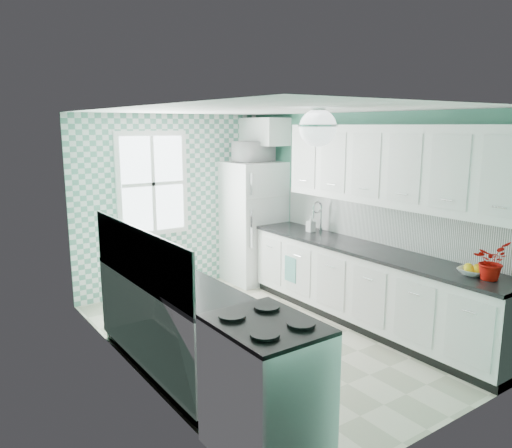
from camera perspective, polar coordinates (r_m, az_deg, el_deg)
floor at (r=5.78m, az=1.05°, el=-12.81°), size 3.00×4.40×0.02m
ceiling at (r=5.28m, az=1.15°, el=13.03°), size 3.00×4.40×0.02m
wall_back at (r=7.26m, az=-9.28°, el=2.42°), size 3.00×0.02×2.50m
wall_front at (r=3.89m, az=20.83°, el=-5.85°), size 3.00×0.02×2.50m
wall_left at (r=4.68m, az=-14.00°, el=-2.63°), size 0.02×4.40×2.50m
wall_right at (r=6.39m, az=12.09°, el=1.11°), size 0.02×4.40×2.50m
accent_wall at (r=7.24m, az=-9.20°, el=2.39°), size 3.00×0.01×2.50m
window at (r=7.03m, az=-11.75°, el=4.51°), size 1.04×0.05×1.44m
backsplash_right at (r=6.12m, az=14.67°, el=0.04°), size 0.02×3.60×0.51m
backsplash_left at (r=4.63m, az=-13.38°, el=-3.44°), size 0.02×2.15×0.51m
upper_cabinets_right at (r=5.78m, az=15.55°, el=6.42°), size 0.33×3.20×0.90m
upper_cabinet_fridge at (r=7.52m, az=0.86°, el=10.51°), size 0.40×0.74×0.40m
ceiling_light at (r=4.66m, az=7.08°, el=10.89°), size 0.34×0.34×0.35m
base_cabinets_right at (r=6.09m, az=12.56°, el=-7.16°), size 0.60×3.60×0.90m
countertop_right at (r=5.95m, az=12.65°, el=-2.89°), size 0.63×3.60×0.04m
base_cabinets_left at (r=4.98m, az=-9.85°, el=-11.32°), size 0.60×2.15×0.90m
countertop_left at (r=4.82m, az=-9.88°, el=-6.12°), size 0.63×2.15×0.04m
fridge at (r=7.54m, az=-0.26°, el=0.23°), size 0.79×0.78×1.81m
stove at (r=3.72m, az=1.12°, el=-18.12°), size 0.66×0.82×0.99m
sink at (r=6.68m, az=6.22°, el=-1.06°), size 0.53×0.44×0.53m
rug at (r=5.55m, az=2.03°, el=-13.68°), size 0.84×1.17×0.02m
dish_towel at (r=6.61m, az=3.95°, el=-5.19°), size 0.08×0.22×0.33m
fruit_bowl at (r=5.20m, az=23.52°, el=-5.02°), size 0.27×0.27×0.06m
potted_plant at (r=5.09m, az=25.23°, el=-3.82°), size 0.36×0.33×0.36m
soap_bottle at (r=6.72m, az=6.28°, el=0.02°), size 0.10×0.10×0.21m
microwave at (r=7.41m, az=-0.27°, el=8.28°), size 0.56×0.39×0.30m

